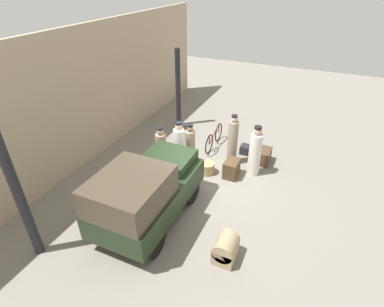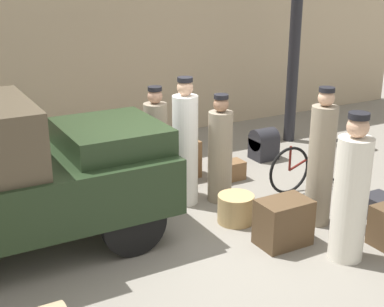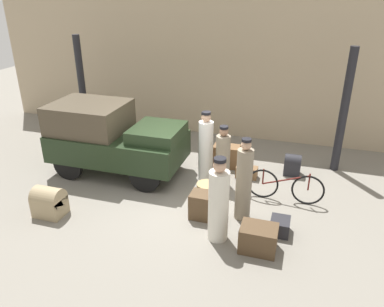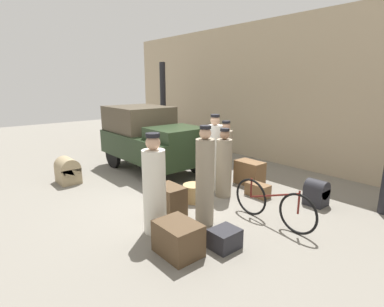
% 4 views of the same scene
% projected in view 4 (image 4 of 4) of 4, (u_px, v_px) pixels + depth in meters
% --- Properties ---
extents(ground_plane, '(30.00, 30.00, 0.00)m').
position_uv_depth(ground_plane, '(180.00, 191.00, 7.26)').
color(ground_plane, gray).
extents(station_building_facade, '(16.00, 0.15, 4.50)m').
position_uv_depth(station_building_facade, '(283.00, 93.00, 9.29)').
color(station_building_facade, tan).
rests_on(station_building_facade, ground).
extents(canopy_pillar_left, '(0.22, 0.22, 3.30)m').
position_uv_depth(canopy_pillar_left, '(163.00, 107.00, 11.41)').
color(canopy_pillar_left, black).
rests_on(canopy_pillar_left, ground).
extents(truck, '(3.46, 1.73, 1.86)m').
position_uv_depth(truck, '(150.00, 136.00, 8.88)').
color(truck, black).
rests_on(truck, ground).
extents(bicycle, '(1.77, 0.04, 0.79)m').
position_uv_depth(bicycle, '(273.00, 204.00, 5.54)').
color(bicycle, black).
rests_on(bicycle, ground).
extents(wicker_basket, '(0.49, 0.49, 0.39)m').
position_uv_depth(wicker_basket, '(194.00, 193.00, 6.62)').
color(wicker_basket, tan).
rests_on(wicker_basket, ground).
extents(porter_carrying_trunk, '(0.36, 0.36, 1.85)m').
position_uv_depth(porter_carrying_trunk, '(214.00, 155.00, 7.24)').
color(porter_carrying_trunk, white).
rests_on(porter_carrying_trunk, ground).
extents(conductor_in_dark_uniform, '(0.35, 0.35, 1.63)m').
position_uv_depth(conductor_in_dark_uniform, '(225.00, 155.00, 7.76)').
color(conductor_in_dark_uniform, gray).
rests_on(conductor_in_dark_uniform, ground).
extents(porter_with_bicycle, '(0.40, 0.40, 1.77)m').
position_uv_depth(porter_with_bicycle, '(154.00, 188.00, 5.14)').
color(porter_with_bicycle, silver).
rests_on(porter_with_bicycle, ground).
extents(porter_lifting_near_truck, '(0.34, 0.34, 1.85)m').
position_uv_depth(porter_lifting_near_truck, '(205.00, 180.00, 5.43)').
color(porter_lifting_near_truck, gray).
rests_on(porter_lifting_near_truck, ground).
extents(porter_standing_middle, '(0.35, 0.35, 1.59)m').
position_uv_depth(porter_standing_middle, '(224.00, 166.00, 6.81)').
color(porter_standing_middle, gray).
rests_on(porter_standing_middle, ground).
extents(trunk_large_brown, '(0.64, 0.43, 0.58)m').
position_uv_depth(trunk_large_brown, '(169.00, 200.00, 5.97)').
color(trunk_large_brown, '#4C3823').
rests_on(trunk_large_brown, ground).
extents(suitcase_tan_flat, '(0.72, 0.44, 0.61)m').
position_uv_depth(suitcase_tan_flat, '(250.00, 173.00, 7.70)').
color(suitcase_tan_flat, brown).
rests_on(suitcase_tan_flat, ground).
extents(trunk_barrel_dark, '(0.64, 0.51, 0.67)m').
position_uv_depth(trunk_barrel_dark, '(68.00, 171.00, 7.84)').
color(trunk_barrel_dark, '#9E8966').
rests_on(trunk_barrel_dark, ground).
extents(suitcase_black_upright, '(0.39, 0.46, 0.32)m').
position_uv_depth(suitcase_black_upright, '(225.00, 239.00, 4.76)').
color(suitcase_black_upright, '#232328').
rests_on(suitcase_black_upright, ground).
extents(trunk_wicker_pale, '(0.70, 0.53, 0.51)m').
position_uv_depth(trunk_wicker_pale, '(178.00, 238.00, 4.58)').
color(trunk_wicker_pale, '#4C3823').
rests_on(trunk_wicker_pale, ground).
extents(suitcase_small_leather, '(0.56, 0.29, 0.30)m').
position_uv_depth(suitcase_small_leather, '(258.00, 190.00, 6.93)').
color(suitcase_small_leather, brown).
rests_on(suitcase_small_leather, ground).
extents(trunk_umber_medium, '(0.42, 0.39, 0.56)m').
position_uv_depth(trunk_umber_medium, '(316.00, 192.00, 6.40)').
color(trunk_umber_medium, '#232328').
rests_on(trunk_umber_medium, ground).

